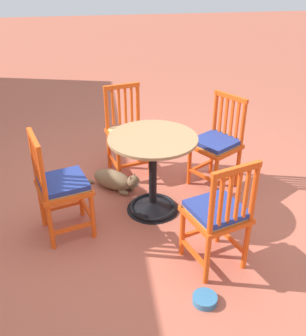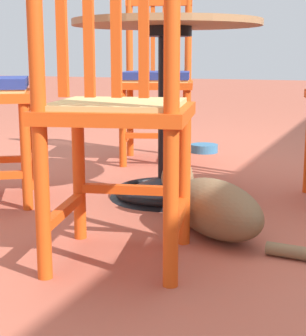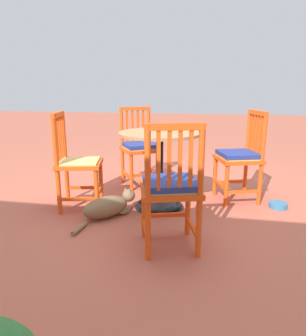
% 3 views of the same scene
% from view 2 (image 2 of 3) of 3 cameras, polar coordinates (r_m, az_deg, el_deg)
% --- Properties ---
extents(ground_plane, '(24.00, 24.00, 0.00)m').
position_cam_2_polar(ground_plane, '(2.46, 0.30, -2.41)').
color(ground_plane, '#AD5642').
extents(cafe_table, '(0.76, 0.76, 0.73)m').
position_cam_2_polar(cafe_table, '(2.31, 1.39, 3.87)').
color(cafe_table, black).
rests_on(cafe_table, ground_plane).
extents(orange_chair_facing_out, '(0.48, 0.48, 0.91)m').
position_cam_2_polar(orange_chair_facing_out, '(1.53, -3.80, 5.65)').
color(orange_chair_facing_out, '#E04C14').
rests_on(orange_chair_facing_out, ground_plane).
extents(orange_chair_tucked_in, '(0.50, 0.50, 0.91)m').
position_cam_2_polar(orange_chair_tucked_in, '(3.13, 0.40, 8.84)').
color(orange_chair_tucked_in, '#E04C14').
rests_on(orange_chair_tucked_in, ground_plane).
extents(tabby_cat, '(0.44, 0.67, 0.23)m').
position_cam_2_polar(tabby_cat, '(1.87, 5.84, -3.87)').
color(tabby_cat, brown).
rests_on(tabby_cat, ground_plane).
extents(pet_water_bowl, '(0.17, 0.17, 0.05)m').
position_cam_2_polar(pet_water_bowl, '(3.47, 5.27, 2.03)').
color(pet_water_bowl, teal).
rests_on(pet_water_bowl, ground_plane).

